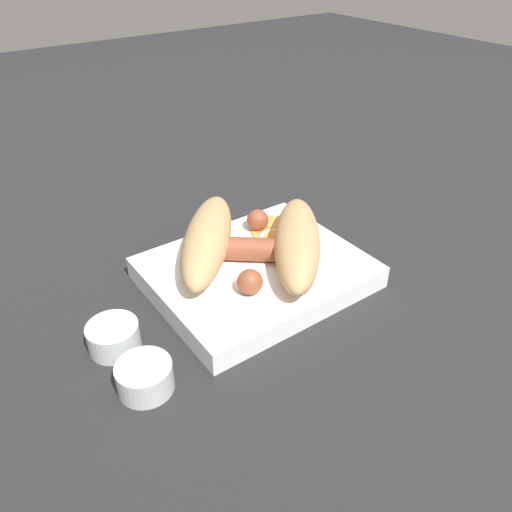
% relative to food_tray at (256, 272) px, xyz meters
% --- Properties ---
extents(ground_plane, '(3.00, 3.00, 0.00)m').
position_rel_food_tray_xyz_m(ground_plane, '(0.00, 0.00, -0.01)').
color(ground_plane, '#232326').
extents(food_tray, '(0.24, 0.20, 0.03)m').
position_rel_food_tray_xyz_m(food_tray, '(0.00, 0.00, 0.00)').
color(food_tray, white).
rests_on(food_tray, ground_plane).
extents(bread_roll, '(0.25, 0.25, 0.05)m').
position_rel_food_tray_xyz_m(bread_roll, '(-0.00, -0.01, 0.04)').
color(bread_roll, tan).
rests_on(bread_roll, food_tray).
extents(sausage, '(0.12, 0.13, 0.03)m').
position_rel_food_tray_xyz_m(sausage, '(-0.00, -0.01, 0.03)').
color(sausage, brown).
rests_on(sausage, food_tray).
extents(pickled_veggies, '(0.07, 0.08, 0.01)m').
position_rel_food_tray_xyz_m(pickled_veggies, '(-0.06, -0.04, 0.02)').
color(pickled_veggies, '#F99E4C').
rests_on(pickled_veggies, food_tray).
extents(condiment_cup_near, '(0.05, 0.05, 0.03)m').
position_rel_food_tray_xyz_m(condiment_cup_near, '(0.18, 0.01, -0.00)').
color(condiment_cup_near, silver).
rests_on(condiment_cup_near, ground_plane).
extents(condiment_cup_far, '(0.05, 0.05, 0.03)m').
position_rel_food_tray_xyz_m(condiment_cup_far, '(0.18, 0.07, -0.00)').
color(condiment_cup_far, silver).
rests_on(condiment_cup_far, ground_plane).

